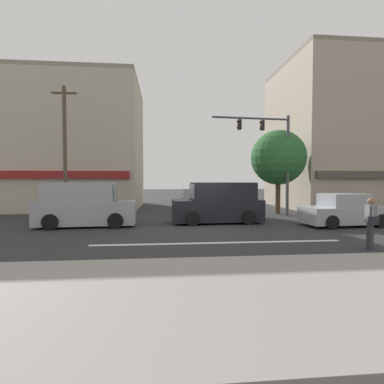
% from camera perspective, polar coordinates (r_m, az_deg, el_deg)
% --- Properties ---
extents(ground_plane, '(120.00, 120.00, 0.00)m').
position_cam_1_polar(ground_plane, '(14.23, 2.46, -6.76)').
color(ground_plane, '#2B2B2D').
extents(lane_marking_stripe, '(9.00, 0.24, 0.01)m').
position_cam_1_polar(lane_marking_stripe, '(10.84, 5.09, -9.61)').
color(lane_marking_stripe, silver).
rests_on(lane_marking_stripe, ground).
extents(sidewalk_curb, '(40.00, 5.00, 0.16)m').
position_cam_1_polar(sidewalk_curb, '(6.16, 14.21, -18.28)').
color(sidewalk_curb, gray).
rests_on(sidewalk_curb, ground).
extents(building_left_block, '(13.28, 9.35, 9.99)m').
position_cam_1_polar(building_left_block, '(26.68, -24.47, 8.00)').
color(building_left_block, '#B7AD99').
rests_on(building_left_block, ground).
extents(building_right_corner, '(11.95, 9.31, 11.67)m').
position_cam_1_polar(building_right_corner, '(28.40, 28.44, 9.27)').
color(building_right_corner, tan).
rests_on(building_right_corner, ground).
extents(street_tree, '(3.61, 3.61, 5.54)m').
position_cam_1_polar(street_tree, '(20.73, 16.12, 6.30)').
color(street_tree, '#4C3823').
rests_on(street_tree, ground).
extents(utility_pole_near_left, '(1.40, 0.22, 7.69)m').
position_cam_1_polar(utility_pole_near_left, '(19.15, -23.05, 7.37)').
color(utility_pole_near_left, brown).
rests_on(utility_pole_near_left, ground).
extents(traffic_light_mast, '(4.88, 0.50, 6.20)m').
position_cam_1_polar(traffic_light_mast, '(19.10, 15.17, 8.03)').
color(traffic_light_mast, '#47474C').
rests_on(traffic_light_mast, ground).
extents(van_crossing_rightbound, '(4.68, 2.21, 2.11)m').
position_cam_1_polar(van_crossing_rightbound, '(15.75, 5.11, -2.21)').
color(van_crossing_rightbound, black).
rests_on(van_crossing_rightbound, ground).
extents(sedan_crossing_center, '(2.04, 4.18, 1.58)m').
position_cam_1_polar(sedan_crossing_center, '(22.24, 0.59, -1.66)').
color(sedan_crossing_center, '#999EA3').
rests_on(sedan_crossing_center, ground).
extents(van_approaching_near, '(4.69, 2.23, 2.11)m').
position_cam_1_polar(van_approaching_near, '(15.37, -19.72, -2.45)').
color(van_approaching_near, '#999EA3').
rests_on(van_approaching_near, ground).
extents(sedan_waiting_far, '(4.21, 2.09, 1.58)m').
position_cam_1_polar(sedan_waiting_far, '(16.42, 27.07, -3.30)').
color(sedan_waiting_far, '#999EA3').
rests_on(sedan_waiting_far, ground).
extents(pedestrian_foreground_with_bag, '(0.42, 0.67, 1.67)m').
position_cam_1_polar(pedestrian_foreground_with_bag, '(11.22, 30.88, -4.62)').
color(pedestrian_foreground_with_bag, '#333338').
rests_on(pedestrian_foreground_with_bag, ground).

